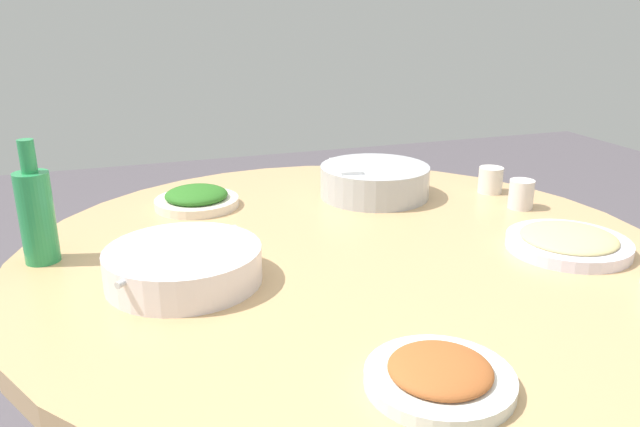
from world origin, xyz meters
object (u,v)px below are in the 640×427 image
Objects in this scene: green_bottle at (36,214)px; tea_cup_far at (491,180)px; rice_bowl at (374,180)px; dish_noodles at (568,241)px; tea_cup_near at (521,194)px; dish_stirfry at (440,375)px; dish_greens at (197,199)px; round_dining_table at (344,292)px; soup_bowl at (184,266)px.

green_bottle reaches higher than tea_cup_far.
rice_bowl is 1.16× the size of green_bottle.
tea_cup_near reaches higher than dish_noodles.
dish_noodles is 1.23× the size of dish_stirfry.
dish_greens is (-0.45, 0.06, -0.02)m from rice_bowl.
tea_cup_far is at bearing -9.77° from dish_greens.
round_dining_table is 0.63m from green_bottle.
round_dining_table is at bearing -11.84° from green_bottle.
dish_greens reaches higher than dish_noodles.
round_dining_table is 0.47m from dish_noodles.
tea_cup_near is at bearing -92.07° from tea_cup_far.
rice_bowl is at bearing 34.57° from soup_bowl.
dish_stirfry is at bearing -96.80° from round_dining_table.
green_bottle is (-1.01, 0.29, 0.08)m from dish_noodles.
round_dining_table is 0.40m from rice_bowl.
soup_bowl is (-0.34, -0.06, 0.14)m from round_dining_table.
soup_bowl reaches higher than dish_noodles.
dish_stirfry is at bearing -145.29° from dish_noodles.
dish_stirfry is 0.93m from tea_cup_far.
dish_stirfry is (-0.06, -0.50, 0.12)m from round_dining_table.
tea_cup_near is 0.14m from tea_cup_far.
dish_greens is (0.08, 0.43, -0.01)m from soup_bowl.
dish_noodles is 0.59m from dish_stirfry.
dish_greens reaches higher than round_dining_table.
rice_bowl is (0.20, 0.31, 0.15)m from round_dining_table.
round_dining_table is 19.80× the size of tea_cup_far.
tea_cup_near reaches higher than dish_stirfry.
dish_noodles is at bearing -64.45° from rice_bowl.
dish_stirfry is 0.83× the size of green_bottle.
tea_cup_far is at bearing 87.93° from tea_cup_near.
rice_bowl is at bearing 13.15° from green_bottle.
green_bottle reaches higher than round_dining_table.
tea_cup_near is (0.07, 0.26, 0.02)m from dish_noodles.
tea_cup_near reaches higher than tea_cup_far.
green_bottle is at bearing -143.93° from dish_greens.
dish_noodles is 0.41m from tea_cup_far.
soup_bowl is at bearing -36.55° from green_bottle.
rice_bowl is 0.81m from green_bottle.
tea_cup_far is at bearing -12.90° from rice_bowl.
tea_cup_near is (0.50, 0.10, 0.14)m from round_dining_table.
tea_cup_far reaches higher than soup_bowl.
soup_bowl is 0.32m from green_bottle.
tea_cup_far is (0.84, 0.30, 0.00)m from soup_bowl.
dish_noodles is at bearing -38.15° from dish_greens.
dish_greens is 3.02× the size of tea_cup_far.
green_bottle is 1.10m from tea_cup_far.
soup_bowl is at bearing 122.33° from dish_stirfry.
dish_stirfry is at bearing -107.83° from rice_bowl.
round_dining_table is at bearing 158.87° from dish_noodles.
rice_bowl is 1.37× the size of dish_greens.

